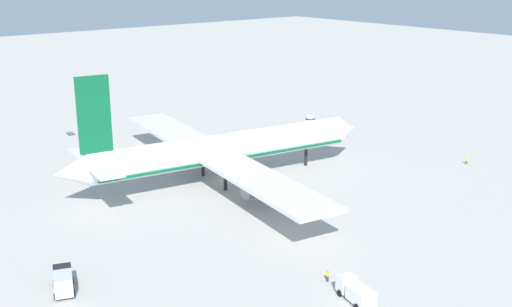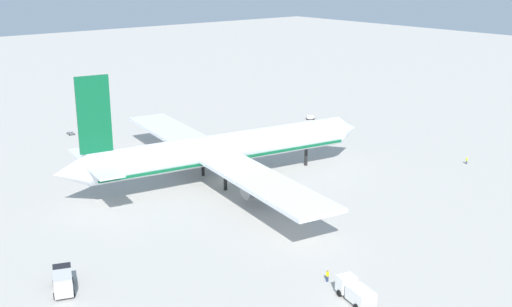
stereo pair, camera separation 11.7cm
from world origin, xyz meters
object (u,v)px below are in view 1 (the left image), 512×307
ground_worker_2 (467,160)px  traffic_cone_1 (83,143)px  baggage_cart_2 (71,133)px  service_truck_2 (63,281)px  airliner (220,150)px  ground_worker_1 (328,276)px  service_truck_0 (356,291)px  baggage_cart_1 (310,117)px

ground_worker_2 → traffic_cone_1: bearing=130.4°
baggage_cart_2 → ground_worker_2: (56.94, -79.74, 0.58)m
service_truck_2 → ground_worker_2: 92.00m
airliner → baggage_cart_2: (-8.11, 54.37, -6.38)m
baggage_cart_2 → ground_worker_1: 98.12m
service_truck_2 → airliner: bearing=28.0°
service_truck_0 → baggage_cart_2: service_truck_0 is taller
airliner → service_truck_0: airliner is taller
baggage_cart_2 → traffic_cone_1: traffic_cone_1 is taller
baggage_cart_1 → traffic_cone_1: (-61.20, 16.81, -0.37)m
airliner → ground_worker_1: airliner is taller
ground_worker_2 → traffic_cone_1: size_ratio=3.02×
ground_worker_1 → baggage_cart_2: bearing=86.8°
airliner → ground_worker_2: airliner is taller
airliner → ground_worker_1: 46.03m
baggage_cart_1 → service_truck_0: bearing=-130.9°
ground_worker_1 → service_truck_2: bearing=145.1°
baggage_cart_1 → baggage_cart_2: size_ratio=0.88×
ground_worker_1 → service_truck_0: bearing=-99.7°
service_truck_2 → traffic_cone_1: service_truck_2 is taller
baggage_cart_2 → ground_worker_2: size_ratio=1.92×
airliner → baggage_cart_1: bearing=27.5°
airliner → baggage_cart_1: airliner is taller
service_truck_0 → baggage_cart_2: size_ratio=2.05×
airliner → service_truck_2: size_ratio=11.86×
baggage_cart_1 → ground_worker_1: ground_worker_1 is taller
baggage_cart_2 → traffic_cone_1: 10.97m
service_truck_2 → baggage_cart_1: (94.56, 49.69, -1.01)m
airliner → traffic_cone_1: airliner is taller
ground_worker_1 → traffic_cone_1: bearing=87.5°
service_truck_0 → traffic_cone_1: (4.86, 93.15, -1.13)m
ground_worker_2 → service_truck_2: bearing=178.5°
baggage_cart_1 → ground_worker_2: ground_worker_2 is taller
airliner → service_truck_2: (-43.14, -22.97, -4.99)m
ground_worker_1 → traffic_cone_1: ground_worker_1 is taller
airliner → service_truck_0: (-14.63, -49.63, -5.23)m
service_truck_2 → baggage_cart_2: size_ratio=1.99×
service_truck_0 → baggage_cart_1: 100.96m
baggage_cart_2 → ground_worker_1: ground_worker_1 is taller
airliner → baggage_cart_2: bearing=98.5°
service_truck_2 → ground_worker_1: service_truck_2 is taller
service_truck_0 → ground_worker_1: (1.03, 6.03, -0.54)m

